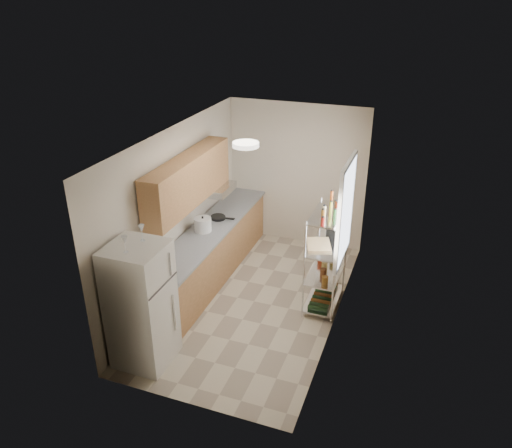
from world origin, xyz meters
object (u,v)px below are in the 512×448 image
(rice_cooker, at_px, (203,225))
(frying_pan_large, at_px, (218,218))
(cutting_board, at_px, (319,245))
(espresso_machine, at_px, (334,228))
(refrigerator, at_px, (141,305))

(rice_cooker, distance_m, frying_pan_large, 0.50)
(rice_cooker, bearing_deg, cutting_board, -2.00)
(espresso_machine, bearing_deg, rice_cooker, -159.97)
(cutting_board, bearing_deg, espresso_machine, 70.78)
(rice_cooker, relative_size, cutting_board, 0.63)
(refrigerator, xyz_separation_m, frying_pan_large, (-0.05, 2.47, 0.10))
(frying_pan_large, bearing_deg, rice_cooker, -105.75)
(rice_cooker, distance_m, espresso_machine, 2.03)
(cutting_board, bearing_deg, frying_pan_large, 163.14)
(frying_pan_large, distance_m, espresso_machine, 1.97)
(rice_cooker, xyz_separation_m, cutting_board, (1.86, -0.06, 0.02))
(rice_cooker, bearing_deg, refrigerator, -87.21)
(refrigerator, distance_m, cutting_board, 2.62)
(cutting_board, height_order, espresso_machine, espresso_machine)
(rice_cooker, bearing_deg, frying_pan_large, 85.00)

